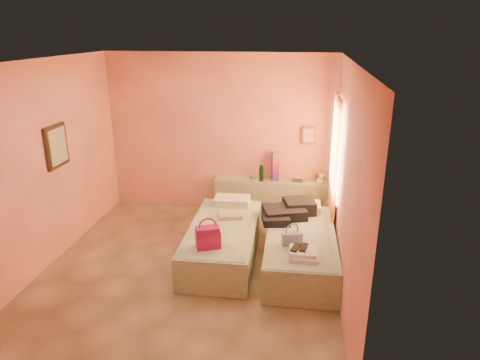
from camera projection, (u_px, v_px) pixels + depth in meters
The scene contains 16 objects.
ground at pixel (189, 271), 5.90m from camera, with size 4.50×4.50×0.00m, color tan.
room_walls at pixel (210, 136), 5.79m from camera, with size 4.02×4.51×2.81m.
headboard_ledge at pixel (273, 197), 7.60m from camera, with size 2.05×0.30×0.65m, color gray.
bed_left at pixel (223, 241), 6.19m from camera, with size 0.90×2.00×0.50m, color #B7CDA5.
bed_right at pixel (300, 249), 5.97m from camera, with size 0.90×2.00×0.50m, color #B7CDA5.
water_bottle at pixel (261, 173), 7.40m from camera, with size 0.08×0.08×0.28m, color #14381A.
rainbow_box at pixel (275, 166), 7.42m from camera, with size 0.11×0.11×0.51m, color #B61662.
small_dish at pixel (253, 178), 7.58m from camera, with size 0.11×0.11×0.03m, color #4B8B62.
green_book at pixel (297, 181), 7.43m from camera, with size 0.18×0.13×0.03m, color #224028.
flower_vase at pixel (320, 176), 7.34m from camera, with size 0.18×0.18×0.24m, color white.
magenta_handbag at pixel (208, 237), 5.46m from camera, with size 0.31×0.18×0.29m, color #B61662.
khaki_garment at pixel (230, 215), 6.39m from camera, with size 0.35×0.28×0.06m, color tan.
clothes_pile at pixel (288, 211), 6.35m from camera, with size 0.66×0.66×0.20m, color black.
blue_handbag at pixel (292, 239), 5.55m from camera, with size 0.26×0.11×0.17m, color #385986.
towel_stack at pixel (304, 254), 5.24m from camera, with size 0.35×0.30×0.10m, color white.
sandal_pair at pixel (300, 248), 5.27m from camera, with size 0.16×0.21×0.02m, color black.
Camera 1 is at (1.47, -4.96, 3.17)m, focal length 32.00 mm.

